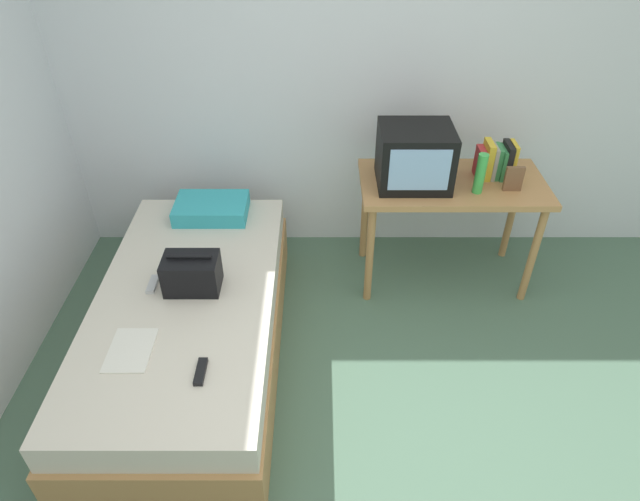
{
  "coord_description": "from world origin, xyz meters",
  "views": [
    {
      "loc": [
        -0.24,
        -1.52,
        2.49
      ],
      "look_at": [
        -0.24,
        1.04,
        0.56
      ],
      "focal_mm": 30.77,
      "sensor_mm": 36.0,
      "label": 1
    }
  ],
  "objects_px": {
    "picture_frame": "(514,179)",
    "remote_silver": "(153,284)",
    "pillow": "(212,208)",
    "tv": "(415,156)",
    "handbag": "(192,273)",
    "remote_dark": "(201,372)",
    "magazine": "(131,350)",
    "bed": "(191,325)",
    "desk": "(451,195)",
    "water_bottle": "(480,174)",
    "book_row": "(496,161)"
  },
  "relations": [
    {
      "from": "desk",
      "to": "remote_dark",
      "type": "bearing_deg",
      "value": -136.73
    },
    {
      "from": "picture_frame",
      "to": "remote_dark",
      "type": "height_order",
      "value": "picture_frame"
    },
    {
      "from": "pillow",
      "to": "magazine",
      "type": "xyz_separation_m",
      "value": [
        -0.21,
        -1.2,
        -0.05
      ]
    },
    {
      "from": "magazine",
      "to": "remote_silver",
      "type": "bearing_deg",
      "value": 90.94
    },
    {
      "from": "bed",
      "to": "remote_dark",
      "type": "distance_m",
      "value": 0.65
    },
    {
      "from": "tv",
      "to": "handbag",
      "type": "relative_size",
      "value": 1.47
    },
    {
      "from": "remote_dark",
      "to": "desk",
      "type": "bearing_deg",
      "value": 43.27
    },
    {
      "from": "magazine",
      "to": "remote_silver",
      "type": "xyz_separation_m",
      "value": [
        -0.01,
        0.48,
        0.01
      ]
    },
    {
      "from": "picture_frame",
      "to": "bed",
      "type": "bearing_deg",
      "value": -161.67
    },
    {
      "from": "pillow",
      "to": "remote_silver",
      "type": "height_order",
      "value": "pillow"
    },
    {
      "from": "water_bottle",
      "to": "picture_frame",
      "type": "height_order",
      "value": "water_bottle"
    },
    {
      "from": "pillow",
      "to": "magazine",
      "type": "bearing_deg",
      "value": -99.9
    },
    {
      "from": "bed",
      "to": "water_bottle",
      "type": "xyz_separation_m",
      "value": [
        1.7,
        0.61,
        0.65
      ]
    },
    {
      "from": "pillow",
      "to": "remote_silver",
      "type": "relative_size",
      "value": 3.26
    },
    {
      "from": "water_bottle",
      "to": "pillow",
      "type": "relative_size",
      "value": 0.54
    },
    {
      "from": "tv",
      "to": "handbag",
      "type": "xyz_separation_m",
      "value": [
        -1.27,
        -0.68,
        -0.36
      ]
    },
    {
      "from": "bed",
      "to": "magazine",
      "type": "bearing_deg",
      "value": -112.99
    },
    {
      "from": "book_row",
      "to": "remote_silver",
      "type": "distance_m",
      "value": 2.19
    },
    {
      "from": "pillow",
      "to": "magazine",
      "type": "relative_size",
      "value": 1.62
    },
    {
      "from": "handbag",
      "to": "remote_silver",
      "type": "height_order",
      "value": "handbag"
    },
    {
      "from": "bed",
      "to": "book_row",
      "type": "bearing_deg",
      "value": 23.7
    },
    {
      "from": "desk",
      "to": "water_bottle",
      "type": "distance_m",
      "value": 0.29
    },
    {
      "from": "book_row",
      "to": "magazine",
      "type": "height_order",
      "value": "book_row"
    },
    {
      "from": "water_bottle",
      "to": "remote_dark",
      "type": "distance_m",
      "value": 1.95
    },
    {
      "from": "book_row",
      "to": "picture_frame",
      "type": "distance_m",
      "value": 0.19
    },
    {
      "from": "remote_silver",
      "to": "pillow",
      "type": "bearing_deg",
      "value": 73.16
    },
    {
      "from": "bed",
      "to": "remote_dark",
      "type": "xyz_separation_m",
      "value": [
        0.19,
        -0.56,
        0.26
      ]
    },
    {
      "from": "water_bottle",
      "to": "pillow",
      "type": "distance_m",
      "value": 1.71
    },
    {
      "from": "bed",
      "to": "magazine",
      "type": "distance_m",
      "value": 0.52
    },
    {
      "from": "book_row",
      "to": "remote_silver",
      "type": "relative_size",
      "value": 1.63
    },
    {
      "from": "handbag",
      "to": "remote_silver",
      "type": "bearing_deg",
      "value": 176.75
    },
    {
      "from": "book_row",
      "to": "pillow",
      "type": "height_order",
      "value": "book_row"
    },
    {
      "from": "book_row",
      "to": "remote_dark",
      "type": "relative_size",
      "value": 1.5
    },
    {
      "from": "pillow",
      "to": "remote_dark",
      "type": "distance_m",
      "value": 1.35
    },
    {
      "from": "picture_frame",
      "to": "remote_silver",
      "type": "bearing_deg",
      "value": -164.72
    },
    {
      "from": "tv",
      "to": "pillow",
      "type": "relative_size",
      "value": 0.94
    },
    {
      "from": "water_bottle",
      "to": "magazine",
      "type": "distance_m",
      "value": 2.18
    },
    {
      "from": "water_bottle",
      "to": "magazine",
      "type": "xyz_separation_m",
      "value": [
        -1.88,
        -1.04,
        -0.4
      ]
    },
    {
      "from": "water_bottle",
      "to": "desk",
      "type": "bearing_deg",
      "value": 130.99
    },
    {
      "from": "picture_frame",
      "to": "remote_silver",
      "type": "relative_size",
      "value": 1.1
    },
    {
      "from": "pillow",
      "to": "magazine",
      "type": "height_order",
      "value": "pillow"
    },
    {
      "from": "remote_dark",
      "to": "handbag",
      "type": "bearing_deg",
      "value": 103.2
    },
    {
      "from": "handbag",
      "to": "magazine",
      "type": "relative_size",
      "value": 1.03
    },
    {
      "from": "picture_frame",
      "to": "book_row",
      "type": "bearing_deg",
      "value": 111.78
    },
    {
      "from": "tv",
      "to": "remote_silver",
      "type": "relative_size",
      "value": 3.06
    },
    {
      "from": "book_row",
      "to": "handbag",
      "type": "height_order",
      "value": "book_row"
    },
    {
      "from": "pillow",
      "to": "remote_dark",
      "type": "relative_size",
      "value": 3.01
    },
    {
      "from": "pillow",
      "to": "desk",
      "type": "bearing_deg",
      "value": -1.22
    },
    {
      "from": "magazine",
      "to": "book_row",
      "type": "bearing_deg",
      "value": 31.36
    },
    {
      "from": "desk",
      "to": "water_bottle",
      "type": "bearing_deg",
      "value": -49.01
    }
  ]
}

